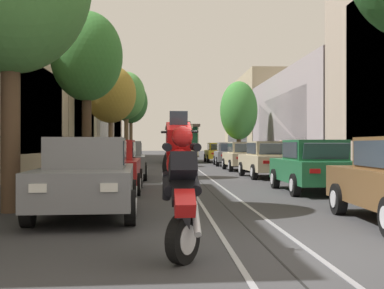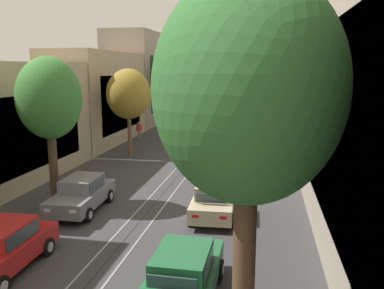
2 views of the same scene
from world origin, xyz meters
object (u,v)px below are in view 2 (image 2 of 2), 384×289
Objects in this scene: parked_car_grey_fifth_right at (235,146)px; street_tree_kerb_left_far at (188,72)px; parked_car_grey_mid_left at (82,194)px; street_tree_kerb_left_second at (49,99)px; parked_car_green_second_right at (183,275)px; pedestrian_on_right_pavement at (139,129)px; street_tree_kerb_right_second at (260,96)px; parked_car_red_second_left at (1,248)px; street_tree_kerb_right_near at (248,93)px; cable_car_trolley at (211,120)px; street_tree_kerb_left_fourth at (172,75)px; pedestrian_on_left_pavement at (277,150)px; parked_car_beige_mid_right at (214,199)px; parked_car_beige_fourth_right at (226,166)px; parked_car_yellow_sixth_right at (240,132)px; street_tree_kerb_left_mid at (129,94)px.

street_tree_kerb_left_far is (-8.16, 23.38, 5.38)m from parked_car_grey_fifth_right.
street_tree_kerb_left_second reaches higher than parked_car_grey_mid_left.
street_tree_kerb_left_far reaches higher than parked_car_green_second_right.
pedestrian_on_right_pavement is (-1.74, 18.58, -4.20)m from street_tree_kerb_left_second.
street_tree_kerb_left_second reaches higher than street_tree_kerb_right_second.
street_tree_kerb_right_near is at bearing -23.25° from parked_car_red_second_left.
pedestrian_on_right_pavement is at bearing -158.97° from cable_car_trolley.
street_tree_kerb_right_near is at bearing -74.43° from street_tree_kerb_left_fourth.
parked_car_green_second_right is 0.99× the size of parked_car_grey_fifth_right.
parked_car_grey_mid_left is 0.51× the size of street_tree_kerb_left_far.
parked_car_red_second_left is 0.51× the size of street_tree_kerb_left_far.
street_tree_kerb_left_second is (-7.81, 6.87, 4.37)m from parked_car_green_second_right.
street_tree_kerb_right_near reaches higher than pedestrian_on_left_pavement.
parked_car_green_second_right is 0.99× the size of parked_car_beige_mid_right.
parked_car_beige_fourth_right is 5.52m from pedestrian_on_left_pavement.
parked_car_red_second_left is at bearing -103.17° from parked_car_yellow_sixth_right.
street_tree_kerb_left_far reaches higher than parked_car_beige_mid_right.
street_tree_kerb_right_second is at bearing 99.63° from pedestrian_on_left_pavement.
street_tree_kerb_left_second is 15.82m from pedestrian_on_left_pavement.
street_tree_kerb_left_mid is (-7.83, -8.07, 3.91)m from parked_car_yellow_sixth_right.
pedestrian_on_left_pavement is at bearing -80.37° from street_tree_kerb_right_second.
parked_car_green_second_right is 13.05m from parked_car_beige_fourth_right.
street_tree_kerb_left_mid reaches higher than parked_car_grey_mid_left.
cable_car_trolley is (3.13, 21.50, 0.86)m from parked_car_grey_mid_left.
street_tree_kerb_left_fourth reaches higher than parked_car_yellow_sixth_right.
parked_car_yellow_sixth_right is (-0.04, 13.32, 0.00)m from parked_car_beige_fourth_right.
pedestrian_on_left_pavement is at bearing -69.98° from parked_car_yellow_sixth_right.
parked_car_grey_mid_left is 0.48× the size of cable_car_trolley.
cable_car_trolley is (-2.94, 1.56, 0.86)m from parked_car_yellow_sixth_right.
street_tree_kerb_right_near reaches higher than street_tree_kerb_left_mid.
parked_car_beige_mid_right is 6.24m from parked_car_beige_fourth_right.
parked_car_yellow_sixth_right is at bearing -27.97° from cable_car_trolley.
parked_car_grey_fifth_right is at bearing -70.17° from cable_car_trolley.
pedestrian_on_right_pavement is (-1.59, 7.14, -3.74)m from street_tree_kerb_left_mid.
street_tree_kerb_left_fourth is at bearing 112.25° from parked_car_beige_fourth_right.
parked_car_beige_fourth_right is 15.20m from cable_car_trolley.
street_tree_kerb_left_fourth is at bearing 76.77° from pedestrian_on_right_pavement.
parked_car_yellow_sixth_right is (6.07, 19.94, 0.00)m from parked_car_grey_mid_left.
parked_car_beige_fourth_right is (6.08, 12.49, 0.00)m from parked_car_red_second_left.
parked_car_beige_mid_right is 0.48× the size of cable_car_trolley.
parked_car_grey_fifth_right is (6.11, 19.00, 0.00)m from parked_car_red_second_left.
parked_car_grey_fifth_right is at bearing 90.21° from parked_car_green_second_right.
cable_car_trolley is (3.10, 27.37, 0.86)m from parked_car_red_second_left.
parked_car_green_second_right is 1.00× the size of parked_car_beige_fourth_right.
cable_car_trolley is at bearing 81.72° from parked_car_grey_mid_left.
cable_car_trolley is (4.87, -4.31, -4.25)m from street_tree_kerb_left_fourth.
cable_car_trolley is (-3.09, 27.94, 0.86)m from parked_car_green_second_right.
street_tree_kerb_right_near reaches higher than parked_car_beige_mid_right.
street_tree_kerb_left_mid reaches higher than pedestrian_on_right_pavement.
parked_car_grey_fifth_right is at bearing 147.49° from pedestrian_on_left_pavement.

